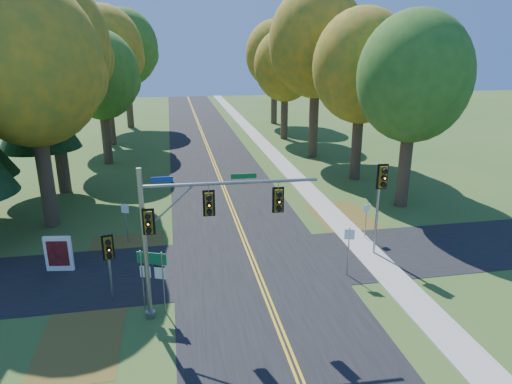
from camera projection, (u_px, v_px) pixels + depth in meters
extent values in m
plane|color=#2F541D|center=(261.00, 283.00, 21.22)|extent=(160.00, 160.00, 0.00)
cube|color=black|center=(261.00, 283.00, 21.21)|extent=(8.00, 160.00, 0.02)
cube|color=black|center=(254.00, 263.00, 23.08)|extent=(60.00, 6.00, 0.02)
cube|color=gold|center=(259.00, 282.00, 21.19)|extent=(0.10, 160.00, 0.01)
cube|color=gold|center=(263.00, 282.00, 21.23)|extent=(0.10, 160.00, 0.01)
cube|color=#9E998E|center=(385.00, 271.00, 22.29)|extent=(1.60, 160.00, 0.06)
cube|color=brown|center=(125.00, 256.00, 23.82)|extent=(4.00, 6.00, 0.00)
cube|color=brown|center=(351.00, 225.00, 28.01)|extent=(3.50, 8.00, 0.00)
cube|color=brown|center=(81.00, 340.00, 17.10)|extent=(3.00, 5.00, 0.00)
cylinder|color=#38281C|center=(45.00, 172.00, 26.91)|extent=(0.86, 0.86, 6.75)
ellipsoid|color=#C6861A|center=(29.00, 64.00, 25.00)|extent=(8.00, 8.00, 9.20)
sphere|color=#C6861A|center=(66.00, 77.00, 26.64)|extent=(4.80, 4.80, 4.80)
cylinder|color=#38281C|center=(405.00, 163.00, 30.41)|extent=(0.83, 0.83, 6.08)
ellipsoid|color=#437925|center=(414.00, 77.00, 28.69)|extent=(7.20, 7.20, 8.28)
sphere|color=#437925|center=(424.00, 87.00, 30.17)|extent=(4.32, 4.32, 4.32)
sphere|color=#437925|center=(402.00, 66.00, 27.57)|extent=(3.96, 3.96, 3.96)
cylinder|color=#38281C|center=(59.00, 143.00, 33.15)|extent=(0.89, 0.89, 7.42)
ellipsoid|color=#C6861A|center=(46.00, 46.00, 31.07)|extent=(8.60, 8.60, 9.89)
sphere|color=#C6861A|center=(78.00, 59.00, 32.84)|extent=(5.16, 5.16, 5.16)
sphere|color=#C6861A|center=(16.00, 32.00, 29.73)|extent=(4.73, 4.73, 4.73)
cylinder|color=#38281C|center=(357.00, 141.00, 36.63)|extent=(0.84, 0.84, 6.30)
ellipsoid|color=#C6861A|center=(362.00, 66.00, 34.83)|extent=(7.60, 7.60, 8.74)
sphere|color=#C6861A|center=(374.00, 75.00, 36.39)|extent=(4.56, 4.56, 4.56)
sphere|color=#C6861A|center=(350.00, 56.00, 33.65)|extent=(4.18, 4.18, 4.18)
cylinder|color=#38281C|center=(106.00, 133.00, 41.48)|extent=(0.81, 0.81, 5.62)
ellipsoid|color=#437925|center=(100.00, 75.00, 39.87)|extent=(6.80, 6.80, 7.82)
sphere|color=#437925|center=(118.00, 82.00, 41.27)|extent=(4.08, 4.08, 4.08)
sphere|color=#437925|center=(83.00, 67.00, 38.81)|extent=(3.74, 3.74, 3.74)
cylinder|color=#38281C|center=(314.00, 118.00, 43.80)|extent=(0.90, 0.90, 7.65)
ellipsoid|color=#C6861A|center=(317.00, 42.00, 41.66)|extent=(8.80, 8.80, 10.12)
sphere|color=#C6861A|center=(330.00, 52.00, 43.47)|extent=(5.28, 5.28, 5.28)
sphere|color=#C6861A|center=(303.00, 32.00, 40.29)|extent=(4.84, 4.84, 4.84)
cylinder|color=#38281C|center=(110.00, 113.00, 49.29)|extent=(0.87, 0.87, 6.98)
ellipsoid|color=#C6861A|center=(104.00, 51.00, 47.32)|extent=(8.20, 8.20, 9.43)
sphere|color=#C6861A|center=(122.00, 59.00, 49.01)|extent=(4.92, 4.92, 4.92)
sphere|color=#C6861A|center=(87.00, 43.00, 46.05)|extent=(4.51, 4.51, 4.51)
cylinder|color=#38281C|center=(284.00, 114.00, 52.57)|extent=(0.82, 0.82, 5.85)
ellipsoid|color=#C6861A|center=(285.00, 65.00, 50.90)|extent=(7.00, 7.00, 8.05)
sphere|color=#C6861A|center=(295.00, 71.00, 52.35)|extent=(4.20, 4.20, 4.20)
sphere|color=#C6861A|center=(276.00, 59.00, 49.82)|extent=(3.85, 3.85, 3.85)
cylinder|color=#38281C|center=(129.00, 100.00, 59.66)|extent=(0.88, 0.88, 7.20)
ellipsoid|color=#437925|center=(124.00, 47.00, 57.63)|extent=(8.40, 8.40, 9.66)
sphere|color=#437925|center=(139.00, 54.00, 59.36)|extent=(5.04, 5.04, 5.04)
sphere|color=#437925|center=(111.00, 40.00, 56.33)|extent=(4.62, 4.62, 4.62)
cylinder|color=#38281C|center=(274.00, 100.00, 62.68)|extent=(0.85, 0.85, 6.53)
ellipsoid|color=#C6861A|center=(275.00, 54.00, 60.82)|extent=(7.80, 7.80, 8.97)
sphere|color=#C6861A|center=(284.00, 60.00, 62.43)|extent=(4.68, 4.68, 4.68)
sphere|color=#C6861A|center=(266.00, 48.00, 59.61)|extent=(4.29, 4.29, 4.29)
cylinder|color=#38281C|center=(45.00, 171.00, 33.37)|extent=(0.50, 0.50, 3.42)
cone|color=black|center=(36.00, 110.00, 32.00)|extent=(5.60, 5.60, 5.45)
cone|color=black|center=(27.00, 52.00, 30.79)|extent=(4.57, 4.57, 5.45)
cylinder|color=gray|center=(145.00, 247.00, 17.58)|extent=(0.20, 0.20, 6.28)
cylinder|color=gray|center=(151.00, 314.00, 18.51)|extent=(0.39, 0.39, 0.27)
cylinder|color=gray|center=(231.00, 183.00, 17.29)|extent=(6.73, 0.38, 0.13)
cylinder|color=gray|center=(169.00, 208.00, 17.24)|extent=(2.03, 0.16, 1.85)
cylinder|color=gray|center=(208.00, 188.00, 17.23)|extent=(0.04, 0.04, 0.32)
cube|color=#72590C|center=(209.00, 203.00, 17.42)|extent=(0.32, 0.28, 0.90)
cube|color=black|center=(209.00, 203.00, 17.42)|extent=(0.47, 0.04, 1.06)
sphere|color=orange|center=(209.00, 205.00, 17.22)|extent=(0.16, 0.16, 0.16)
cylinder|color=black|center=(209.00, 198.00, 17.13)|extent=(0.22, 0.15, 0.22)
cylinder|color=black|center=(209.00, 205.00, 17.22)|extent=(0.22, 0.15, 0.22)
cylinder|color=black|center=(209.00, 212.00, 17.31)|extent=(0.22, 0.15, 0.22)
cylinder|color=gray|center=(278.00, 185.00, 17.60)|extent=(0.04, 0.04, 0.32)
cube|color=#72590C|center=(278.00, 200.00, 17.79)|extent=(0.32, 0.28, 0.90)
cube|color=black|center=(278.00, 200.00, 17.79)|extent=(0.47, 0.04, 1.06)
sphere|color=orange|center=(279.00, 202.00, 17.59)|extent=(0.16, 0.16, 0.16)
cylinder|color=black|center=(279.00, 195.00, 17.51)|extent=(0.22, 0.15, 0.22)
cylinder|color=black|center=(279.00, 202.00, 17.59)|extent=(0.22, 0.15, 0.22)
cylinder|color=black|center=(279.00, 209.00, 17.68)|extent=(0.22, 0.15, 0.22)
cube|color=#72590C|center=(149.00, 222.00, 17.15)|extent=(0.32, 0.28, 0.90)
cube|color=black|center=(149.00, 222.00, 17.15)|extent=(0.47, 0.04, 1.06)
sphere|color=orange|center=(148.00, 224.00, 16.95)|extent=(0.16, 0.16, 0.16)
cylinder|color=black|center=(148.00, 217.00, 16.87)|extent=(0.22, 0.15, 0.22)
cylinder|color=black|center=(148.00, 224.00, 16.95)|extent=(0.22, 0.15, 0.22)
cylinder|color=black|center=(149.00, 231.00, 17.04)|extent=(0.22, 0.15, 0.22)
cube|color=navy|center=(162.00, 179.00, 16.86)|extent=(0.81, 0.07, 0.20)
cube|color=#0C5926|center=(244.00, 176.00, 17.29)|extent=(0.99, 0.07, 0.20)
cylinder|color=#919399|center=(377.00, 210.00, 23.44)|extent=(0.13, 0.13, 4.87)
cube|color=#72590C|center=(382.00, 177.00, 22.63)|extent=(0.39, 0.35, 1.11)
cube|color=black|center=(382.00, 177.00, 22.63)|extent=(0.58, 0.06, 1.31)
sphere|color=orange|center=(384.00, 178.00, 22.39)|extent=(0.20, 0.20, 0.20)
cylinder|color=black|center=(385.00, 171.00, 22.28)|extent=(0.27, 0.19, 0.27)
cylinder|color=black|center=(384.00, 178.00, 22.39)|extent=(0.27, 0.19, 0.27)
cylinder|color=black|center=(384.00, 185.00, 22.50)|extent=(0.27, 0.19, 0.27)
cylinder|color=#9D9FA5|center=(110.00, 268.00, 19.42)|extent=(0.11, 0.11, 3.01)
cube|color=#72590C|center=(108.00, 247.00, 18.93)|extent=(0.38, 0.36, 0.94)
cube|color=black|center=(108.00, 247.00, 18.93)|extent=(0.48, 0.15, 1.11)
sphere|color=orange|center=(109.00, 249.00, 18.74)|extent=(0.17, 0.17, 0.17)
cylinder|color=black|center=(108.00, 243.00, 18.65)|extent=(0.26, 0.20, 0.23)
cylinder|color=black|center=(109.00, 249.00, 18.74)|extent=(0.26, 0.20, 0.23)
cylinder|color=black|center=(110.00, 256.00, 18.83)|extent=(0.26, 0.20, 0.23)
cylinder|color=gray|center=(143.00, 281.00, 18.67)|extent=(0.05, 0.05, 2.71)
cylinder|color=gray|center=(163.00, 283.00, 18.50)|extent=(0.05, 0.05, 2.71)
cube|color=#0D5C32|center=(151.00, 258.00, 18.29)|extent=(1.19, 0.50, 0.50)
cube|color=silver|center=(151.00, 258.00, 18.29)|extent=(1.01, 0.41, 0.07)
cube|color=silver|center=(145.00, 272.00, 18.54)|extent=(0.43, 0.20, 0.50)
cube|color=black|center=(145.00, 265.00, 18.45)|extent=(0.42, 0.17, 0.09)
cube|color=silver|center=(160.00, 273.00, 18.43)|extent=(0.43, 0.20, 0.50)
cube|color=black|center=(159.00, 267.00, 18.33)|extent=(0.42, 0.17, 0.09)
cube|color=white|center=(59.00, 254.00, 22.10)|extent=(1.31, 0.37, 1.80)
cube|color=maroon|center=(58.00, 254.00, 21.99)|extent=(0.99, 0.17, 1.30)
cube|color=white|center=(50.00, 268.00, 22.31)|extent=(0.09, 0.09, 0.30)
cube|color=white|center=(71.00, 267.00, 22.35)|extent=(0.09, 0.09, 0.30)
cylinder|color=gray|center=(366.00, 221.00, 25.78)|extent=(0.05, 0.05, 2.12)
cube|color=white|center=(367.00, 208.00, 25.52)|extent=(0.39, 0.18, 0.43)
cylinder|color=gray|center=(348.00, 252.00, 21.57)|extent=(0.06, 0.06, 2.46)
cube|color=white|center=(350.00, 234.00, 21.27)|extent=(0.46, 0.15, 0.50)
cylinder|color=gray|center=(126.00, 223.00, 25.14)|extent=(0.05, 0.05, 2.33)
cube|color=silver|center=(125.00, 209.00, 24.85)|extent=(0.42, 0.22, 0.48)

